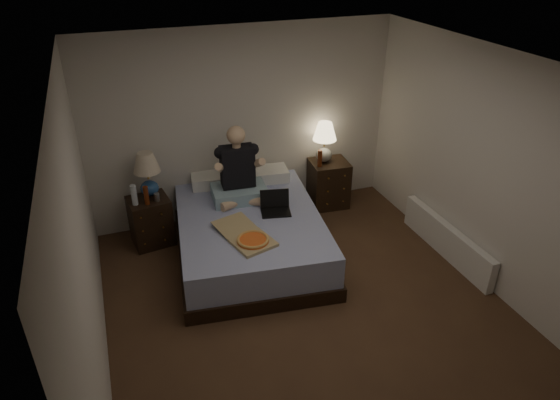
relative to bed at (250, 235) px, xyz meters
name	(u,v)px	position (x,y,z in m)	size (l,w,h in m)	color
floor	(310,311)	(0.27, -1.21, -0.27)	(4.00, 4.50, 0.00)	#523823
ceiling	(319,70)	(0.27, -1.21, 2.23)	(4.00, 4.50, 0.00)	white
wall_back	(244,125)	(0.27, 1.04, 0.98)	(4.00, 2.50, 0.00)	beige
wall_front	(480,400)	(0.27, -3.46, 0.98)	(4.00, 2.50, 0.00)	beige
wall_left	(82,250)	(-1.73, -1.21, 0.98)	(4.50, 2.50, 0.00)	beige
wall_right	(491,173)	(2.27, -1.21, 0.98)	(4.50, 2.50, 0.00)	beige
bed	(250,235)	(0.00, 0.00, 0.00)	(1.62, 2.17, 0.54)	#596AB3
nightstand_left	(151,221)	(-1.07, 0.66, 0.04)	(0.47, 0.42, 0.61)	black
nightstand_right	(328,183)	(1.40, 0.79, 0.06)	(0.51, 0.45, 0.66)	black
lamp_left	(148,174)	(-1.02, 0.76, 0.62)	(0.32, 0.32, 0.56)	navy
lamp_right	(324,142)	(1.33, 0.84, 0.67)	(0.32, 0.32, 0.56)	gray
water_bottle	(134,195)	(-1.22, 0.58, 0.47)	(0.07, 0.07, 0.25)	silver
soda_can	(157,197)	(-0.96, 0.58, 0.39)	(0.07, 0.07, 0.10)	#9E9E9A
beer_bottle_left	(146,195)	(-1.08, 0.55, 0.46)	(0.06, 0.06, 0.23)	#5D230D
beer_bottle_right	(320,158)	(1.22, 0.72, 0.50)	(0.06, 0.06, 0.23)	#63260E
person	(238,165)	(0.01, 0.42, 0.74)	(0.66, 0.52, 0.93)	black
laptop	(276,204)	(0.31, -0.06, 0.39)	(0.34, 0.28, 0.24)	black
pizza_box	(253,241)	(-0.13, -0.58, 0.31)	(0.40, 0.76, 0.08)	tan
radiator	(446,240)	(2.20, -0.83, -0.07)	(0.10, 1.60, 0.40)	silver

